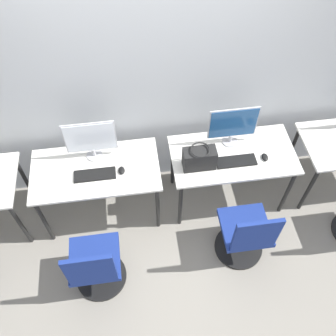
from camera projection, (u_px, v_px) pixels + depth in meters
The scene contains 13 objects.
ground_plane at pixel (170, 228), 3.93m from camera, with size 20.00×20.00×0.00m, color gray.
wall_back at pixel (158, 76), 3.25m from camera, with size 12.00×0.05×2.80m.
desk_left at pixel (96, 175), 3.53m from camera, with size 1.19×0.63×0.74m.
monitor_left at pixel (90, 139), 3.37m from camera, with size 0.47×0.15×0.44m.
keyboard_left at pixel (95, 175), 3.41m from camera, with size 0.38×0.13×0.02m.
mouse_left at pixel (122, 170), 3.44m from camera, with size 0.06×0.09×0.03m.
office_chair_left at pixel (96, 267), 3.28m from camera, with size 0.48×0.48×0.91m.
desk_right at pixel (232, 160), 3.64m from camera, with size 1.19×0.63×0.74m.
monitor_right at pixel (233, 125), 3.47m from camera, with size 0.47×0.15×0.44m.
keyboard_right at pixel (236, 161), 3.51m from camera, with size 0.38×0.13×0.02m.
mouse_right at pixel (265, 157), 3.53m from camera, with size 0.06×0.09×0.03m.
office_chair_right at pixel (246, 236), 3.47m from camera, with size 0.48×0.48×0.91m.
handbag at pixel (199, 158), 3.39m from camera, with size 0.30×0.18×0.25m.
Camera 1 is at (-0.27, -1.81, 3.53)m, focal length 40.00 mm.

